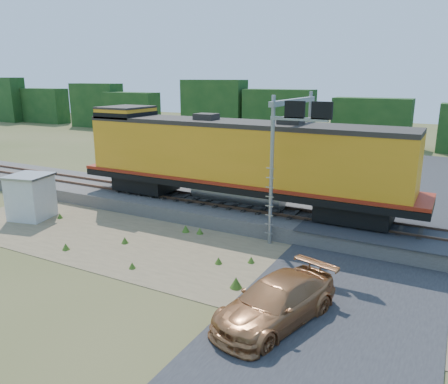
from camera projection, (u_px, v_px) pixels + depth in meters
The scene contains 11 objects.
ground at pixel (195, 257), 20.12m from camera, with size 140.00×140.00×0.00m, color #475123.
ballast at pixel (250, 214), 25.12m from camera, with size 70.00×5.00×0.80m, color slate.
rails at pixel (250, 206), 25.00m from camera, with size 70.00×1.54×0.16m.
dirt_shoulder at pixel (166, 245), 21.46m from camera, with size 26.00×8.00×0.03m, color #8C7754.
road at pixel (352, 282), 17.51m from camera, with size 7.00×66.00×0.86m.
tree_line_north at pixel (365, 120), 51.67m from camera, with size 130.00×3.00×6.50m.
weed_clumps at pixel (137, 243), 21.81m from camera, with size 15.00×6.20×0.56m, color #3F651C, non-canonical shape.
locomotive at pixel (233, 158), 24.83m from camera, with size 20.48×3.12×5.28m.
shed at pixel (31, 197), 25.30m from camera, with size 2.64×2.64×2.62m.
signal_gantry at pixel (296, 131), 22.00m from camera, with size 2.87×6.20×7.25m.
car at pixel (276, 302), 14.61m from camera, with size 2.10×5.17×1.50m, color #B37242.
Camera 1 is at (10.07, -15.80, 8.04)m, focal length 35.00 mm.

